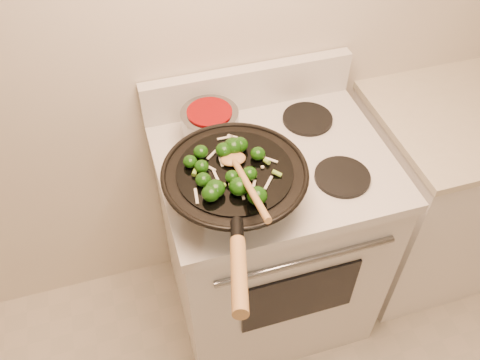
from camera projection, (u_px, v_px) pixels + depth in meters
name	position (u px, v px, depth m)	size (l,w,h in m)	color
stove	(268.00, 238.00, 2.03)	(0.78, 0.67, 1.08)	silver
counter_unit	(444.00, 191.00, 2.22)	(0.74, 0.62, 0.91)	white
wok	(235.00, 185.00, 1.50)	(0.43, 0.70, 0.22)	black
stirfry	(228.00, 170.00, 1.44)	(0.27, 0.31, 0.05)	#103708
wooden_spoon	(242.00, 175.00, 1.41)	(0.08, 0.34, 0.11)	#AA7742
saucepan	(210.00, 125.00, 1.71)	(0.19, 0.31, 0.11)	gray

